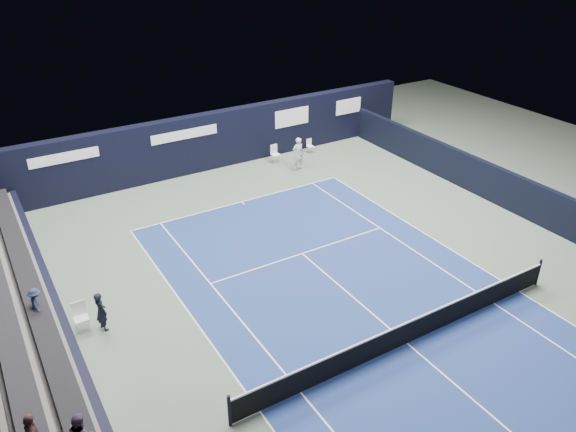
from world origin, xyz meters
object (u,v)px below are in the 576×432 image
folding_chair_back_b (310,145)px  tennis_player (298,153)px  folding_chair_back_a (274,150)px  tennis_net (409,331)px  line_judge_chair (80,314)px

folding_chair_back_b → tennis_player: 2.55m
folding_chair_back_a → tennis_net: 15.90m
line_judge_chair → tennis_player: 15.37m
folding_chair_back_a → tennis_player: tennis_player is taller
tennis_net → tennis_player: size_ratio=7.17×
folding_chair_back_b → line_judge_chair: size_ratio=0.79×
folding_chair_back_a → tennis_net: bearing=-108.3°
folding_chair_back_b → line_judge_chair: line_judge_chair is taller
folding_chair_back_b → tennis_net: tennis_net is taller
folding_chair_back_b → folding_chair_back_a: bearing=178.9°
folding_chair_back_b → line_judge_chair: 17.84m
folding_chair_back_b → tennis_net: bearing=-116.6°
tennis_player → folding_chair_back_b: bearing=41.8°
folding_chair_back_b → tennis_net: size_ratio=0.06×
folding_chair_back_b → line_judge_chair: bearing=-153.0°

